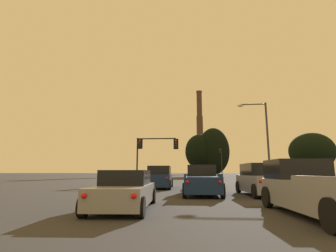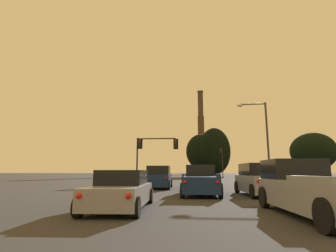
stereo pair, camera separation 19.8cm
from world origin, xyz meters
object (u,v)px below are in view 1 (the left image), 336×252
(street_lamp, at_px, (263,134))
(traffic_light_overhead_left, at_px, (151,148))
(suv_right_lane_second, at_px, (261,180))
(smokestack, at_px, (200,141))
(pickup_truck_right_lane_third, at_px, (317,190))
(sedan_center_lane_front, at_px, (203,180))
(traffic_light_far_right, at_px, (221,158))
(sedan_left_lane_third, at_px, (125,191))
(suv_left_lane_front, at_px, (160,177))
(pickup_truck_center_lane_second, at_px, (202,181))

(street_lamp, bearing_deg, traffic_light_overhead_left, 163.43)
(suv_right_lane_second, distance_m, smokestack, 133.35)
(pickup_truck_right_lane_third, bearing_deg, smokestack, 86.98)
(sedan_center_lane_front, bearing_deg, traffic_light_far_right, 81.11)
(street_lamp, bearing_deg, sedan_left_lane_third, -120.08)
(pickup_truck_right_lane_third, bearing_deg, suv_left_lane_front, 113.91)
(street_lamp, xyz_separation_m, smokestack, (-1.20, 121.05, 13.61))
(suv_right_lane_second, xyz_separation_m, suv_left_lane_front, (-6.73, 6.24, 0.00))
(sedan_left_lane_third, relative_size, traffic_light_far_right, 0.71)
(pickup_truck_right_lane_third, distance_m, smokestack, 140.52)
(sedan_center_lane_front, height_order, traffic_light_far_right, traffic_light_far_right)
(sedan_left_lane_third, distance_m, smokestack, 139.77)
(smokestack, bearing_deg, pickup_truck_center_lane_second, -92.43)
(sedan_center_lane_front, xyz_separation_m, smokestack, (5.26, 125.48, 18.14))
(traffic_light_overhead_left, height_order, traffic_light_far_right, traffic_light_far_right)
(pickup_truck_right_lane_third, bearing_deg, sedan_center_lane_front, 99.92)
(pickup_truck_center_lane_second, distance_m, smokestack, 132.96)
(suv_right_lane_second, distance_m, suv_left_lane_front, 9.17)
(sedan_left_lane_third, bearing_deg, pickup_truck_right_lane_third, -11.53)
(suv_right_lane_second, relative_size, smokestack, 0.10)
(pickup_truck_center_lane_second, relative_size, street_lamp, 0.65)
(street_lamp, relative_size, smokestack, 0.18)
(pickup_truck_center_lane_second, height_order, suv_right_lane_second, suv_right_lane_second)
(pickup_truck_center_lane_second, height_order, street_lamp, street_lamp)
(sedan_left_lane_third, distance_m, street_lamp, 20.45)
(pickup_truck_right_lane_third, xyz_separation_m, traffic_light_far_right, (3.20, 51.60, 3.58))
(suv_left_lane_front, distance_m, street_lamp, 11.98)
(traffic_light_overhead_left, bearing_deg, street_lamp, -16.57)
(pickup_truck_center_lane_second, bearing_deg, suv_right_lane_second, -6.95)
(suv_left_lane_front, relative_size, traffic_light_far_right, 0.74)
(traffic_light_far_right, bearing_deg, smokestack, 90.57)
(smokestack, bearing_deg, sedan_center_lane_front, -92.40)
(sedan_left_lane_third, height_order, suv_right_lane_second, suv_right_lane_second)
(suv_right_lane_second, bearing_deg, pickup_truck_center_lane_second, 169.35)
(sedan_center_lane_front, relative_size, traffic_light_far_right, 0.70)
(pickup_truck_right_lane_third, bearing_deg, pickup_truck_center_lane_second, 110.80)
(pickup_truck_right_lane_third, distance_m, street_lamp, 19.15)
(sedan_left_lane_third, relative_size, sedan_center_lane_front, 1.01)
(street_lamp, bearing_deg, traffic_light_far_right, 90.56)
(smokestack, bearing_deg, suv_right_lane_second, -90.93)
(suv_right_lane_second, height_order, street_lamp, street_lamp)
(pickup_truck_center_lane_second, xyz_separation_m, traffic_light_overhead_left, (-5.26, 14.15, 3.30))
(suv_left_lane_front, bearing_deg, traffic_light_overhead_left, 101.69)
(suv_right_lane_second, height_order, suv_left_lane_front, same)
(sedan_left_lane_third, height_order, sedan_center_lane_front, same)
(sedan_center_lane_front, xyz_separation_m, suv_right_lane_second, (3.11, -6.65, 0.23))
(suv_right_lane_second, xyz_separation_m, traffic_light_far_right, (3.02, 44.38, 3.48))
(traffic_light_far_right, relative_size, street_lamp, 0.79)
(pickup_truck_right_lane_third, height_order, sedan_left_lane_third, pickup_truck_right_lane_third)
(sedan_left_lane_third, relative_size, street_lamp, 0.56)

